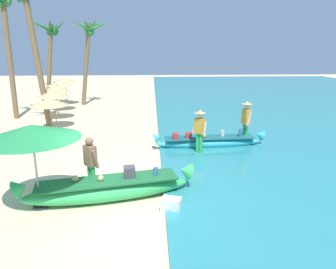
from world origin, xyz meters
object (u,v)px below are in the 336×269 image
object	(u,v)px
boat_green_foreground	(109,189)
person_vendor_hatted	(200,129)
boat_cyan_midground	(209,142)
person_vendor_assistant	(246,120)
person_tourist_customer	(91,162)
palm_tree_leaning_seaward	(4,13)
patio_umbrella_large	(32,132)
palm_tree_mid_cluster	(27,9)
palm_tree_tall_inland	(89,35)
cooler_box	(171,205)
palm_tree_far_behind	(49,38)

from	to	relation	value
boat_green_foreground	person_vendor_hatted	xyz separation A→B (m)	(2.91, 3.47, 0.68)
boat_cyan_midground	person_vendor_assistant	distance (m)	1.76
person_vendor_hatted	boat_cyan_midground	bearing A→B (deg)	57.78
person_tourist_customer	boat_cyan_midground	bearing A→B (deg)	43.75
person_vendor_hatted	palm_tree_leaning_seaward	xyz separation A→B (m)	(-9.46, 6.85, 4.69)
boat_cyan_midground	palm_tree_leaning_seaward	xyz separation A→B (m)	(-9.98, 6.03, 5.43)
boat_green_foreground	patio_umbrella_large	distance (m)	2.38
boat_green_foreground	palm_tree_mid_cluster	distance (m)	10.97
boat_green_foreground	palm_tree_tall_inland	xyz separation A→B (m)	(-3.03, 14.69, 4.43)
person_tourist_customer	person_vendor_assistant	size ratio (longest dim) A/B	0.86
boat_cyan_midground	person_vendor_hatted	xyz separation A→B (m)	(-0.52, -0.83, 0.74)
patio_umbrella_large	palm_tree_mid_cluster	size ratio (longest dim) A/B	0.33
palm_tree_tall_inland	palm_tree_mid_cluster	xyz separation A→B (m)	(-1.61, -6.30, 0.89)
palm_tree_leaning_seaward	palm_tree_tall_inland	bearing A→B (deg)	51.16
cooler_box	person_vendor_hatted	bearing A→B (deg)	92.36
boat_cyan_midground	patio_umbrella_large	xyz separation A→B (m)	(-5.11, -4.63, 1.71)
boat_green_foreground	person_vendor_assistant	xyz separation A→B (m)	(4.97, 4.56, 0.75)
boat_green_foreground	cooler_box	distance (m)	1.75
patio_umbrella_large	palm_tree_leaning_seaward	size ratio (longest dim) A/B	0.32
palm_tree_tall_inland	boat_cyan_midground	bearing A→B (deg)	-58.13
person_vendor_assistant	patio_umbrella_large	world-z (taller)	patio_umbrella_large
cooler_box	patio_umbrella_large	bearing A→B (deg)	-166.81
cooler_box	boat_green_foreground	bearing A→B (deg)	175.80
person_vendor_assistant	palm_tree_far_behind	bearing A→B (deg)	138.41
boat_cyan_midground	person_vendor_assistant	size ratio (longest dim) A/B	2.47
palm_tree_tall_inland	palm_tree_far_behind	bearing A→B (deg)	-158.27
boat_cyan_midground	palm_tree_far_behind	xyz separation A→B (m)	(-8.82, 9.45, 4.25)
palm_tree_far_behind	cooler_box	world-z (taller)	palm_tree_far_behind
boat_green_foreground	palm_tree_far_behind	distance (m)	15.35
palm_tree_tall_inland	cooler_box	size ratio (longest dim) A/B	12.21
person_vendor_hatted	person_vendor_assistant	distance (m)	2.33
palm_tree_tall_inland	palm_tree_mid_cluster	world-z (taller)	palm_tree_mid_cluster
palm_tree_far_behind	boat_green_foreground	bearing A→B (deg)	-68.60
palm_tree_leaning_seaward	palm_tree_mid_cluster	world-z (taller)	palm_tree_leaning_seaward
cooler_box	palm_tree_tall_inland	bearing A→B (deg)	126.47
boat_cyan_midground	palm_tree_mid_cluster	bearing A→B (deg)	153.12
patio_umbrella_large	palm_tree_mid_cluster	world-z (taller)	palm_tree_mid_cluster
boat_cyan_midground	palm_tree_tall_inland	xyz separation A→B (m)	(-6.46, 10.39, 4.49)
palm_tree_leaning_seaward	palm_tree_far_behind	distance (m)	3.81
person_vendor_hatted	patio_umbrella_large	bearing A→B (deg)	-140.32
person_vendor_assistant	palm_tree_tall_inland	distance (m)	13.42
person_vendor_hatted	palm_tree_tall_inland	size ratio (longest dim) A/B	0.29
patio_umbrella_large	palm_tree_leaning_seaward	world-z (taller)	palm_tree_leaning_seaward
person_vendor_assistant	palm_tree_leaning_seaward	bearing A→B (deg)	153.41
cooler_box	boat_cyan_midground	bearing A→B (deg)	89.67
boat_green_foreground	cooler_box	xyz separation A→B (m)	(1.60, -0.71, -0.14)
boat_cyan_midground	person_vendor_hatted	distance (m)	1.23
person_vendor_hatted	palm_tree_tall_inland	bearing A→B (deg)	117.90
palm_tree_mid_cluster	cooler_box	xyz separation A→B (m)	(6.24, -9.10, -5.46)
palm_tree_far_behind	person_vendor_hatted	bearing A→B (deg)	-51.09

